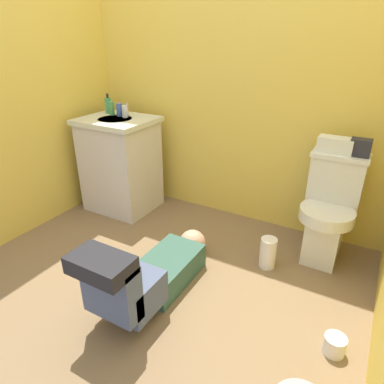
{
  "coord_description": "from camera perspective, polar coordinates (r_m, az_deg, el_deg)",
  "views": [
    {
      "loc": [
        1.08,
        -1.55,
        1.47
      ],
      "look_at": [
        0.0,
        0.35,
        0.45
      ],
      "focal_mm": 32.13,
      "sensor_mm": 36.0,
      "label": 1
    }
  ],
  "objects": [
    {
      "name": "bottle_green",
      "position": [
        3.09,
        -13.15,
        13.38
      ],
      "size": [
        0.04,
        0.04,
        0.12
      ],
      "primitive_type": "cylinder",
      "color": "#529F53",
      "rests_on": "vanity_cabinet"
    },
    {
      "name": "toilet_paper_roll",
      "position": [
        2.01,
        22.57,
        -22.39
      ],
      "size": [
        0.11,
        0.11,
        0.1
      ],
      "primitive_type": "cylinder",
      "color": "white",
      "rests_on": "ground_plane"
    },
    {
      "name": "tissue_box",
      "position": [
        2.46,
        22.71,
        7.24
      ],
      "size": [
        0.22,
        0.11,
        0.1
      ],
      "primitive_type": "cube",
      "color": "silver",
      "rests_on": "toilet"
    },
    {
      "name": "person_plumber",
      "position": [
        2.1,
        -7.13,
        -13.19
      ],
      "size": [
        0.39,
        1.06,
        0.52
      ],
      "color": "#33594C",
      "rests_on": "ground_plane"
    },
    {
      "name": "bottle_clear",
      "position": [
        2.99,
        -11.08,
        13.0
      ],
      "size": [
        0.05,
        0.05,
        0.1
      ],
      "primitive_type": "cylinder",
      "color": "silver",
      "rests_on": "vanity_cabinet"
    },
    {
      "name": "ground_plane",
      "position": [
        2.41,
        -4.32,
        -13.29
      ],
      "size": [
        3.01,
        2.95,
        0.04
      ],
      "primitive_type": "cube",
      "color": "olive"
    },
    {
      "name": "vanity_cabinet",
      "position": [
        3.1,
        -11.74,
        4.67
      ],
      "size": [
        0.6,
        0.52,
        0.82
      ],
      "color": "silver",
      "rests_on": "ground_plane"
    },
    {
      "name": "faucet",
      "position": [
        3.08,
        -10.75,
        13.37
      ],
      "size": [
        0.02,
        0.02,
        0.1
      ],
      "primitive_type": "cylinder",
      "color": "silver",
      "rests_on": "vanity_cabinet"
    },
    {
      "name": "soap_dispenser",
      "position": [
        3.18,
        -13.73,
        13.81
      ],
      "size": [
        0.06,
        0.06,
        0.17
      ],
      "color": "#44975C",
      "rests_on": "vanity_cabinet"
    },
    {
      "name": "toilet",
      "position": [
        2.52,
        21.78,
        -2.83
      ],
      "size": [
        0.36,
        0.46,
        0.75
      ],
      "color": "silver",
      "rests_on": "ground_plane"
    },
    {
      "name": "wall_back",
      "position": [
        2.8,
        7.07,
        19.32
      ],
      "size": [
        2.67,
        0.08,
        2.4
      ],
      "primitive_type": "cube",
      "color": "#E7C54B",
      "rests_on": "ground_plane"
    },
    {
      "name": "toiletry_bag",
      "position": [
        2.44,
        26.18,
        6.64
      ],
      "size": [
        0.12,
        0.09,
        0.11
      ],
      "primitive_type": "cube",
      "color": "#26262D",
      "rests_on": "toilet"
    },
    {
      "name": "paper_towel_roll",
      "position": [
        2.42,
        12.49,
        -9.82
      ],
      "size": [
        0.11,
        0.11,
        0.22
      ],
      "primitive_type": "cylinder",
      "color": "white",
      "rests_on": "ground_plane"
    },
    {
      "name": "wall_left",
      "position": [
        2.85,
        -28.5,
        16.76
      ],
      "size": [
        0.08,
        1.95,
        2.4
      ],
      "primitive_type": "cube",
      "color": "#E7C54B",
      "rests_on": "ground_plane"
    },
    {
      "name": "bottle_blue",
      "position": [
        3.05,
        -11.94,
        13.22
      ],
      "size": [
        0.05,
        0.05,
        0.11
      ],
      "primitive_type": "cylinder",
      "color": "#4567BA",
      "rests_on": "vanity_cabinet"
    }
  ]
}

